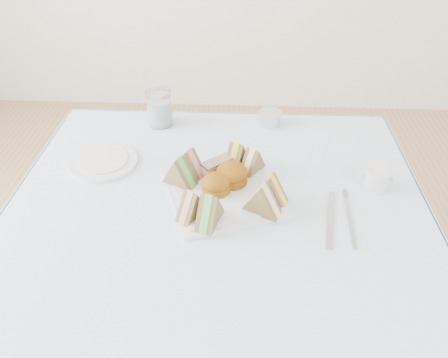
{
  "coord_description": "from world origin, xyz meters",
  "views": [
    {
      "loc": [
        0.05,
        -0.75,
        1.43
      ],
      "look_at": [
        0.01,
        0.09,
        0.8
      ],
      "focal_mm": 35.0,
      "sensor_mm": 36.0,
      "label": 1
    }
  ],
  "objects_px": {
    "water_glass": "(159,108)",
    "table": "(217,316)",
    "creamer_jug": "(376,179)",
    "serving_plate": "(224,193)"
  },
  "relations": [
    {
      "from": "table",
      "to": "water_glass",
      "type": "distance_m",
      "value": 0.64
    },
    {
      "from": "table",
      "to": "creamer_jug",
      "type": "height_order",
      "value": "creamer_jug"
    },
    {
      "from": "water_glass",
      "to": "table",
      "type": "bearing_deg",
      "value": -65.17
    },
    {
      "from": "table",
      "to": "creamer_jug",
      "type": "xyz_separation_m",
      "value": [
        0.39,
        0.13,
        0.4
      ]
    },
    {
      "from": "water_glass",
      "to": "creamer_jug",
      "type": "bearing_deg",
      "value": -26.41
    },
    {
      "from": "creamer_jug",
      "to": "water_glass",
      "type": "bearing_deg",
      "value": 154.56
    },
    {
      "from": "serving_plate",
      "to": "creamer_jug",
      "type": "distance_m",
      "value": 0.38
    },
    {
      "from": "creamer_jug",
      "to": "serving_plate",
      "type": "bearing_deg",
      "value": -171.73
    },
    {
      "from": "serving_plate",
      "to": "table",
      "type": "bearing_deg",
      "value": -119.17
    },
    {
      "from": "serving_plate",
      "to": "creamer_jug",
      "type": "height_order",
      "value": "creamer_jug"
    }
  ]
}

